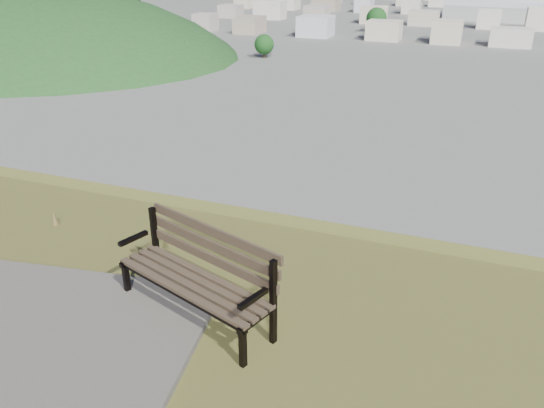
% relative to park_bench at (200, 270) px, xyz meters
% --- Properties ---
extents(park_bench, '(1.70, 1.01, 0.85)m').
position_rel_park_bench_xyz_m(park_bench, '(0.00, 0.00, 0.00)').
color(park_bench, '#443727').
rests_on(park_bench, hilltop_mesa).
extents(arena, '(63.75, 36.92, 25.28)m').
position_rel_park_bench_xyz_m(arena, '(14.04, 281.48, -19.52)').
color(arena, '#B3B3AF').
rests_on(arena, ground).
extents(green_wooded_hill, '(160.40, 128.32, 80.20)m').
position_rel_park_bench_xyz_m(green_wooded_hill, '(-131.70, 127.30, -25.36)').
color(green_wooded_hill, '#193C16').
rests_on(green_wooded_hill, ground).
extents(city_trees, '(406.52, 387.20, 9.98)m').
position_rel_park_bench_xyz_m(city_trees, '(-25.07, 316.96, -20.64)').
color(city_trees, '#302318').
rests_on(city_trees, ground).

